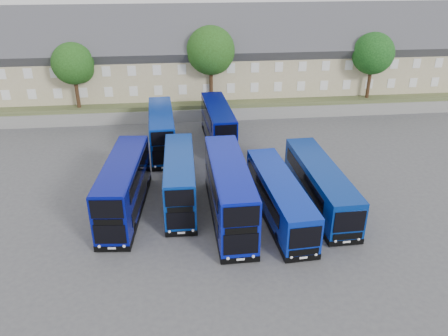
# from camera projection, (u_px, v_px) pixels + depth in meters

# --- Properties ---
(ground) EXTENTS (120.00, 120.00, 0.00)m
(ground) POSITION_uv_depth(u_px,v_px,m) (214.00, 231.00, 32.43)
(ground) COLOR #47474C
(ground) RESTS_ON ground
(retaining_wall) EXTENTS (70.00, 0.40, 1.50)m
(retaining_wall) POSITION_uv_depth(u_px,v_px,m) (196.00, 116.00, 53.53)
(retaining_wall) COLOR slate
(retaining_wall) RESTS_ON ground
(earth_bank) EXTENTS (80.00, 20.00, 2.00)m
(earth_bank) POSITION_uv_depth(u_px,v_px,m) (193.00, 91.00, 62.35)
(earth_bank) COLOR #444F2C
(earth_bank) RESTS_ON ground
(terrace_row) EXTENTS (66.00, 10.40, 11.20)m
(terrace_row) POSITION_uv_depth(u_px,v_px,m) (239.00, 56.00, 56.91)
(terrace_row) COLOR tan
(terrace_row) RESTS_ON earth_bank
(dd_front_left) EXTENTS (3.51, 11.10, 4.34)m
(dd_front_left) POSITION_uv_depth(u_px,v_px,m) (124.00, 188.00, 34.01)
(dd_front_left) COLOR #060D7C
(dd_front_left) RESTS_ON ground
(dd_front_mid) EXTENTS (2.50, 10.29, 4.07)m
(dd_front_mid) POSITION_uv_depth(u_px,v_px,m) (180.00, 181.00, 35.40)
(dd_front_mid) COLOR navy
(dd_front_mid) RESTS_ON ground
(dd_front_right) EXTENTS (2.82, 11.61, 4.60)m
(dd_front_right) POSITION_uv_depth(u_px,v_px,m) (229.00, 193.00, 33.11)
(dd_front_right) COLOR #0815A0
(dd_front_right) RESTS_ON ground
(dd_rear_left) EXTENTS (2.86, 10.62, 4.18)m
(dd_rear_left) POSITION_uv_depth(u_px,v_px,m) (162.00, 132.00, 45.11)
(dd_rear_left) COLOR #0830A2
(dd_rear_left) RESTS_ON ground
(dd_rear_right) EXTENTS (2.92, 10.75, 4.23)m
(dd_rear_right) POSITION_uv_depth(u_px,v_px,m) (218.00, 126.00, 46.64)
(dd_rear_right) COLOR #070D82
(dd_rear_right) RESTS_ON ground
(coach_east_a) EXTENTS (3.25, 11.96, 3.23)m
(coach_east_a) POSITION_uv_depth(u_px,v_px,m) (279.00, 199.00, 33.64)
(coach_east_a) COLOR #0925A6
(coach_east_a) RESTS_ON ground
(coach_east_b) EXTENTS (2.88, 12.28, 3.34)m
(coach_east_b) POSITION_uv_depth(u_px,v_px,m) (320.00, 186.00, 35.42)
(coach_east_b) COLOR navy
(coach_east_b) RESTS_ON ground
(tree_west) EXTENTS (4.80, 4.80, 7.65)m
(tree_west) POSITION_uv_depth(u_px,v_px,m) (74.00, 65.00, 50.38)
(tree_west) COLOR #382314
(tree_west) RESTS_ON earth_bank
(tree_mid) EXTENTS (5.76, 5.76, 9.18)m
(tree_mid) POSITION_uv_depth(u_px,v_px,m) (212.00, 52.00, 51.96)
(tree_mid) COLOR #382314
(tree_mid) RESTS_ON earth_bank
(tree_east) EXTENTS (5.12, 5.12, 8.16)m
(tree_east) POSITION_uv_depth(u_px,v_px,m) (374.00, 55.00, 53.78)
(tree_east) COLOR #382314
(tree_east) RESTS_ON earth_bank
(tree_far) EXTENTS (5.44, 5.44, 8.67)m
(tree_far) POSITION_uv_depth(u_px,v_px,m) (395.00, 41.00, 60.48)
(tree_far) COLOR #382314
(tree_far) RESTS_ON earth_bank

